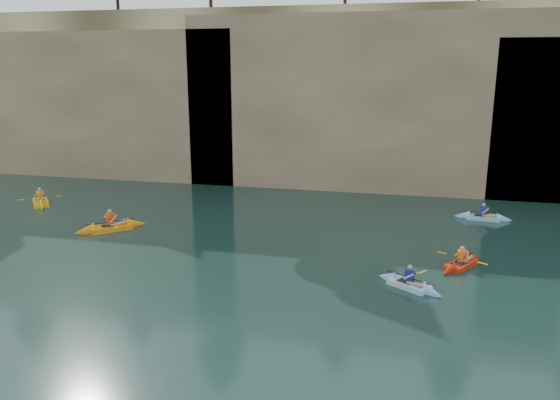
# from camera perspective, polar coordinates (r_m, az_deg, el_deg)

# --- Properties ---
(ground) EXTENTS (160.00, 160.00, 0.00)m
(ground) POSITION_cam_1_polar(r_m,az_deg,el_deg) (15.62, -5.09, -16.85)
(ground) COLOR black
(ground) RESTS_ON ground
(cliff) EXTENTS (70.00, 16.00, 12.00)m
(cliff) POSITION_cam_1_polar(r_m,az_deg,el_deg) (42.94, 7.74, 11.27)
(cliff) COLOR tan
(cliff) RESTS_ON ground
(cliff_slab_west) EXTENTS (26.00, 2.40, 10.56)m
(cliff_slab_west) POSITION_cam_1_polar(r_m,az_deg,el_deg) (42.97, -21.46, 9.48)
(cliff_slab_west) COLOR tan
(cliff_slab_west) RESTS_ON ground
(cliff_slab_center) EXTENTS (24.00, 2.40, 11.40)m
(cliff_slab_center) POSITION_cam_1_polar(r_m,az_deg,el_deg) (35.42, 9.72, 10.14)
(cliff_slab_center) COLOR tan
(cliff_slab_center) RESTS_ON ground
(sea_cave_west) EXTENTS (4.50, 1.00, 4.00)m
(sea_cave_west) POSITION_cam_1_polar(r_m,az_deg,el_deg) (41.66, -19.29, 4.99)
(sea_cave_west) COLOR black
(sea_cave_west) RESTS_ON ground
(sea_cave_center) EXTENTS (3.50, 1.00, 3.20)m
(sea_cave_center) POSITION_cam_1_polar(r_m,az_deg,el_deg) (36.19, -0.16, 3.87)
(sea_cave_center) COLOR black
(sea_cave_center) RESTS_ON ground
(sea_cave_east) EXTENTS (5.00, 1.00, 4.50)m
(sea_cave_east) POSITION_cam_1_polar(r_m,az_deg,el_deg) (35.53, 22.41, 3.68)
(sea_cave_east) COLOR black
(sea_cave_east) RESTS_ON ground
(kayaker_orange) EXTENTS (3.07, 2.98, 1.33)m
(kayaker_orange) POSITION_cam_1_polar(r_m,az_deg,el_deg) (28.22, -17.26, -2.73)
(kayaker_orange) COLOR orange
(kayaker_orange) RESTS_ON ground
(kayaker_ltblue_near) EXTENTS (2.67, 2.08, 1.09)m
(kayaker_ltblue_near) POSITION_cam_1_polar(r_m,az_deg,el_deg) (20.82, 13.33, -8.55)
(kayaker_ltblue_near) COLOR #94CDF9
(kayaker_ltblue_near) RESTS_ON ground
(kayaker_red_far) EXTENTS (2.12, 2.87, 1.09)m
(kayaker_red_far) POSITION_cam_1_polar(r_m,az_deg,el_deg) (23.42, 18.41, -6.33)
(kayaker_red_far) COLOR red
(kayaker_red_far) RESTS_ON ground
(kayaker_yellow) EXTENTS (2.57, 2.85, 1.27)m
(kayaker_yellow) POSITION_cam_1_polar(r_m,az_deg,el_deg) (34.71, -23.72, -0.21)
(kayaker_yellow) COLOR yellow
(kayaker_yellow) RESTS_ON ground
(kayaker_ltblue_mid) EXTENTS (2.98, 2.22, 1.11)m
(kayaker_ltblue_mid) POSITION_cam_1_polar(r_m,az_deg,el_deg) (30.71, 20.42, -1.69)
(kayaker_ltblue_mid) COLOR #86C6E0
(kayaker_ltblue_mid) RESTS_ON ground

